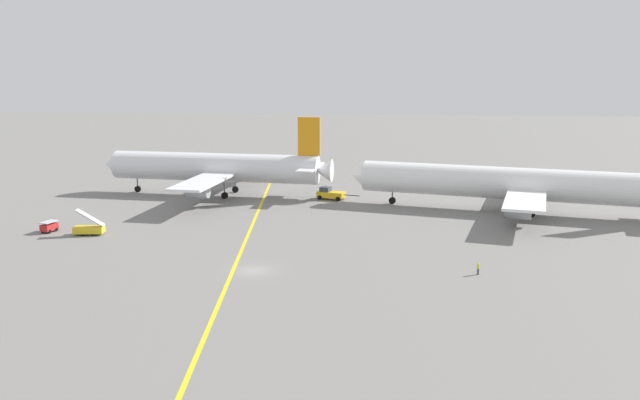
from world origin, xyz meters
TOP-DOWN VIEW (x-y plane):
  - ground_plane at (0.00, 0.00)m, footprint 600.00×600.00m
  - taxiway_stripe at (-3.54, 10.00)m, footprint 12.11×119.49m
  - airliner_at_gate_left at (-17.20, 49.65)m, footprint 48.56×44.51m
  - airliner_being_pushed at (39.96, 38.74)m, footprint 59.27×40.04m
  - pushback_tug at (6.20, 47.28)m, footprint 8.55×4.00m
  - gse_baggage_cart_near_cluster at (-35.97, 16.81)m, footprint 2.17×3.02m
  - gse_stair_truck_yellow at (-28.89, 15.73)m, footprint 4.81×2.52m
  - ground_crew_ramp_agent_by_cones at (28.36, 0.95)m, footprint 0.36×0.36m

SIDE VIEW (x-z plane):
  - ground_plane at x=0.00m, z-range 0.00..0.00m
  - taxiway_stripe at x=-3.54m, z-range 0.00..0.01m
  - ground_crew_ramp_agent_by_cones at x=28.36m, z-range 0.03..1.62m
  - gse_baggage_cart_near_cluster at x=-35.97m, z-range 0.01..1.72m
  - gse_stair_truck_yellow at x=-28.89m, z-range -1.00..3.05m
  - pushback_tug at x=6.20m, z-range -0.22..2.54m
  - airliner_being_pushed at x=39.96m, z-range -3.35..13.63m
  - airliner_at_gate_left at x=-17.20m, z-range -2.42..13.73m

